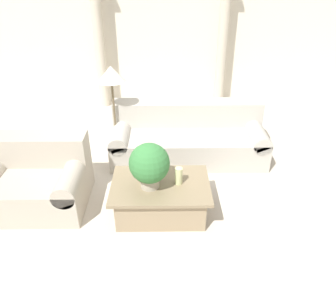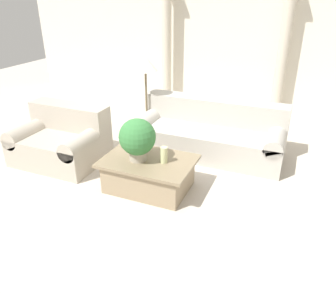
{
  "view_description": "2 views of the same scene",
  "coord_description": "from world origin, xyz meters",
  "px_view_note": "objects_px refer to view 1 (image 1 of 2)",
  "views": [
    {
      "loc": [
        0.09,
        -3.78,
        2.77
      ],
      "look_at": [
        0.14,
        -0.02,
        0.66
      ],
      "focal_mm": 35.0,
      "sensor_mm": 36.0,
      "label": 1
    },
    {
      "loc": [
        1.74,
        -3.96,
        2.43
      ],
      "look_at": [
        0.15,
        -0.13,
        0.46
      ],
      "focal_mm": 35.0,
      "sensor_mm": 36.0,
      "label": 2
    }
  ],
  "objects_px": {
    "loveseat": "(35,179)",
    "coffee_table": "(161,198)",
    "potted_plant": "(149,164)",
    "sofa_long": "(188,137)",
    "floor_lamp": "(111,80)"
  },
  "relations": [
    {
      "from": "loveseat",
      "to": "coffee_table",
      "type": "distance_m",
      "value": 1.65
    },
    {
      "from": "coffee_table",
      "to": "potted_plant",
      "type": "relative_size",
      "value": 2.12
    },
    {
      "from": "sofa_long",
      "to": "coffee_table",
      "type": "relative_size",
      "value": 2.0
    },
    {
      "from": "coffee_table",
      "to": "loveseat",
      "type": "bearing_deg",
      "value": 171.22
    },
    {
      "from": "floor_lamp",
      "to": "potted_plant",
      "type": "bearing_deg",
      "value": -68.16
    },
    {
      "from": "potted_plant",
      "to": "coffee_table",
      "type": "bearing_deg",
      "value": 21.09
    },
    {
      "from": "sofa_long",
      "to": "coffee_table",
      "type": "distance_m",
      "value": 1.48
    },
    {
      "from": "loveseat",
      "to": "coffee_table",
      "type": "relative_size",
      "value": 1.09
    },
    {
      "from": "sofa_long",
      "to": "coffee_table",
      "type": "xyz_separation_m",
      "value": [
        -0.43,
        -1.41,
        -0.11
      ]
    },
    {
      "from": "loveseat",
      "to": "sofa_long",
      "type": "bearing_deg",
      "value": 29.56
    },
    {
      "from": "coffee_table",
      "to": "potted_plant",
      "type": "xyz_separation_m",
      "value": [
        -0.12,
        -0.05,
        0.52
      ]
    },
    {
      "from": "loveseat",
      "to": "potted_plant",
      "type": "xyz_separation_m",
      "value": [
        1.5,
        -0.3,
        0.4
      ]
    },
    {
      "from": "loveseat",
      "to": "coffee_table",
      "type": "bearing_deg",
      "value": -8.78
    },
    {
      "from": "sofa_long",
      "to": "loveseat",
      "type": "bearing_deg",
      "value": -150.44
    },
    {
      "from": "loveseat",
      "to": "potted_plant",
      "type": "distance_m",
      "value": 1.58
    }
  ]
}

